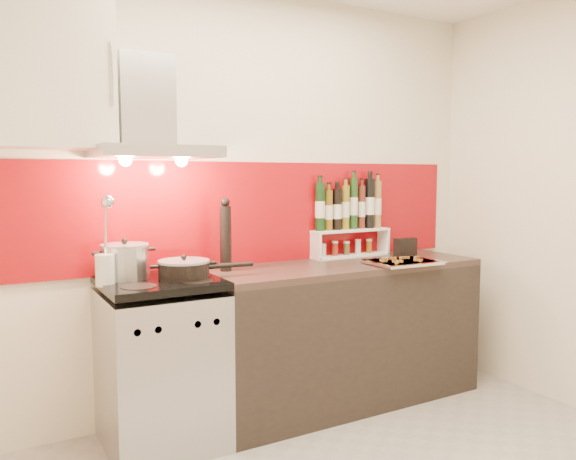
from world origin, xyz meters
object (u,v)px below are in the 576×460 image
range_stove (162,365)px  saute_pan (185,269)px  counter (344,332)px  pepper_mill (226,236)px  baking_tray (402,262)px  stock_pot (125,261)px

range_stove → saute_pan: saute_pan is taller
counter → saute_pan: size_ratio=3.38×
range_stove → pepper_mill: bearing=15.3°
pepper_mill → saute_pan: bearing=-152.8°
pepper_mill → counter: bearing=-8.4°
saute_pan → baking_tray: size_ratio=1.17×
saute_pan → pepper_mill: pepper_mill is taller
saute_pan → baking_tray: (1.37, -0.16, -0.04)m
baking_tray → pepper_mill: bearing=163.5°
range_stove → baking_tray: baking_tray is taller
counter → stock_pot: (-1.35, 0.11, 0.55)m
range_stove → baking_tray: 1.58m
stock_pot → pepper_mill: bearing=0.3°
baking_tray → stock_pot: bearing=169.3°
saute_pan → baking_tray: saute_pan is taller
counter → saute_pan: 1.19m
counter → stock_pot: size_ratio=7.13×
range_stove → counter: size_ratio=0.51×
counter → saute_pan: bearing=-177.8°
range_stove → saute_pan: 0.53m
range_stove → pepper_mill: (0.43, 0.12, 0.67)m
saute_pan → counter: bearing=2.2°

